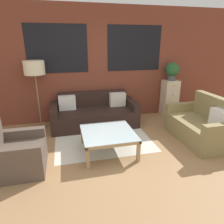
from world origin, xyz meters
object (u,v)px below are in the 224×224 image
(coffee_table, at_px, (108,135))
(settee_vintage, at_px, (201,126))
(potted_plant, at_px, (172,70))
(armchair_corner, at_px, (16,154))
(couch_dark, at_px, (94,114))
(drawer_cabinet, at_px, (169,98))
(floor_lamp, at_px, (34,70))

(coffee_table, bearing_deg, settee_vintage, 0.71)
(potted_plant, bearing_deg, armchair_corner, -154.00)
(couch_dark, bearing_deg, drawer_cabinet, 6.19)
(armchair_corner, bearing_deg, drawer_cabinet, 26.00)
(couch_dark, relative_size, drawer_cabinet, 2.07)
(couch_dark, bearing_deg, coffee_table, -88.05)
(floor_lamp, distance_m, drawer_cabinet, 3.53)
(floor_lamp, height_order, potted_plant, floor_lamp)
(settee_vintage, distance_m, potted_plant, 1.81)
(armchair_corner, distance_m, coffee_table, 1.55)
(coffee_table, bearing_deg, armchair_corner, -172.69)
(potted_plant, bearing_deg, couch_dark, -173.81)
(couch_dark, distance_m, drawer_cabinet, 2.16)
(couch_dark, bearing_deg, settee_vintage, -32.95)
(armchair_corner, height_order, floor_lamp, floor_lamp)
(settee_vintage, height_order, potted_plant, potted_plant)
(armchair_corner, bearing_deg, potted_plant, 26.00)
(settee_vintage, height_order, coffee_table, settee_vintage)
(couch_dark, xyz_separation_m, coffee_table, (0.05, -1.34, 0.07))
(floor_lamp, bearing_deg, potted_plant, 1.01)
(couch_dark, xyz_separation_m, armchair_corner, (-1.49, -1.54, -0.00))
(armchair_corner, height_order, drawer_cabinet, drawer_cabinet)
(drawer_cabinet, bearing_deg, armchair_corner, -154.00)
(coffee_table, distance_m, potted_plant, 2.77)
(settee_vintage, bearing_deg, armchair_corner, -176.39)
(drawer_cabinet, bearing_deg, settee_vintage, -94.01)
(couch_dark, xyz_separation_m, settee_vintage, (2.03, -1.32, 0.03))
(settee_vintage, height_order, floor_lamp, floor_lamp)
(settee_vintage, distance_m, drawer_cabinet, 1.56)
(floor_lamp, height_order, drawer_cabinet, floor_lamp)
(floor_lamp, bearing_deg, coffee_table, -48.82)
(armchair_corner, relative_size, potted_plant, 1.79)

